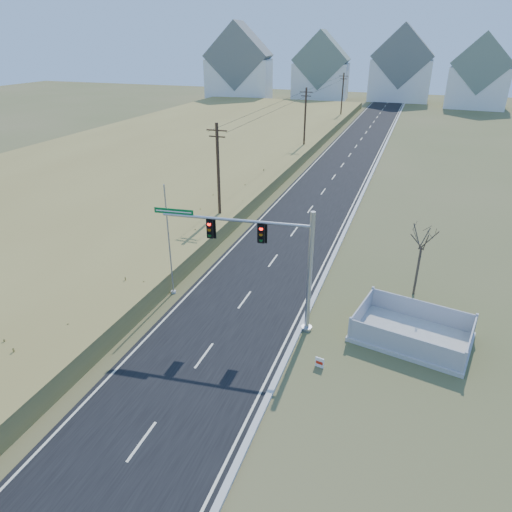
{
  "coord_description": "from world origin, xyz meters",
  "views": [
    {
      "loc": [
        9.06,
        -19.33,
        15.2
      ],
      "look_at": [
        0.85,
        3.78,
        3.4
      ],
      "focal_mm": 32.0,
      "sensor_mm": 36.0,
      "label": 1
    }
  ],
  "objects": [
    {
      "name": "flagpole",
      "position": [
        -4.76,
        3.34,
        2.95
      ],
      "size": [
        0.33,
        0.33,
        7.38
      ],
      "color": "#B7B5AD",
      "rests_on": "ground"
    },
    {
      "name": "fence_enclosure",
      "position": [
        10.2,
        3.31,
        0.28
      ],
      "size": [
        6.85,
        5.31,
        1.4
      ],
      "rotation": [
        0.0,
        0.0,
        -0.19
      ],
      "color": "#B7B5AD",
      "rests_on": "ground"
    },
    {
      "name": "traffic_signal_mast",
      "position": [
        2.64,
        1.98,
        4.42
      ],
      "size": [
        9.0,
        1.31,
        7.21
      ],
      "rotation": [
        0.0,
        0.0,
        0.11
      ],
      "color": "#9EA0A5",
      "rests_on": "ground"
    },
    {
      "name": "bare_tree",
      "position": [
        10.14,
        8.47,
        4.09
      ],
      "size": [
        1.92,
        1.92,
        5.08
      ],
      "color": "#4C3F33",
      "rests_on": "ground"
    },
    {
      "name": "condo_nnw",
      "position": [
        -18.0,
        108.0,
        6.94
      ],
      "size": [
        14.93,
        11.17,
        17.03
      ],
      "rotation": [
        0.0,
        0.0,
        0.07
      ],
      "color": "white",
      "rests_on": "ground"
    },
    {
      "name": "ground",
      "position": [
        0.0,
        0.0,
        0.0
      ],
      "size": [
        260.0,
        260.0,
        0.0
      ],
      "primitive_type": "plane",
      "color": "#4C5328",
      "rests_on": "ground"
    },
    {
      "name": "utility_pole_mid",
      "position": [
        -6.5,
        45.0,
        4.68
      ],
      "size": [
        1.8,
        0.26,
        9.0
      ],
      "color": "#422D1E",
      "rests_on": "ground"
    },
    {
      "name": "condo_nw",
      "position": [
        -38.0,
        100.0,
        7.7
      ],
      "size": [
        17.69,
        13.38,
        19.05
      ],
      "rotation": [
        0.0,
        0.0,
        0.14
      ],
      "color": "white",
      "rests_on": "ground"
    },
    {
      "name": "road",
      "position": [
        0.0,
        50.0,
        0.03
      ],
      "size": [
        8.0,
        180.0,
        0.06
      ],
      "primitive_type": "cube",
      "color": "black",
      "rests_on": "ground"
    },
    {
      "name": "utility_pole_near",
      "position": [
        -6.5,
        15.0,
        4.68
      ],
      "size": [
        1.8,
        0.26,
        9.0
      ],
      "color": "#422D1E",
      "rests_on": "ground"
    },
    {
      "name": "condo_n",
      "position": [
        2.0,
        112.0,
        7.61
      ],
      "size": [
        15.27,
        10.2,
        18.54
      ],
      "color": "white",
      "rests_on": "ground"
    },
    {
      "name": "condo_ne",
      "position": [
        20.0,
        104.0,
        6.84
      ],
      "size": [
        14.12,
        10.51,
        16.52
      ],
      "rotation": [
        0.0,
        0.0,
        -0.1
      ],
      "color": "white",
      "rests_on": "ground"
    },
    {
      "name": "open_sign",
      "position": [
        5.91,
        -0.83,
        0.3
      ],
      "size": [
        0.46,
        0.14,
        0.57
      ],
      "rotation": [
        0.0,
        0.0,
        -0.18
      ],
      "color": "white",
      "rests_on": "ground"
    },
    {
      "name": "reed_marsh",
      "position": [
        -24.0,
        40.0,
        0.65
      ],
      "size": [
        38.0,
        110.0,
        1.3
      ],
      "primitive_type": "cube",
      "color": "olive",
      "rests_on": "ground"
    },
    {
      "name": "curb",
      "position": [
        4.15,
        50.0,
        0.09
      ],
      "size": [
        0.3,
        180.0,
        0.18
      ],
      "primitive_type": "cube",
      "color": "#B2AFA8",
      "rests_on": "ground"
    },
    {
      "name": "utility_pole_far",
      "position": [
        -6.5,
        75.0,
        4.68
      ],
      "size": [
        1.8,
        0.26,
        9.0
      ],
      "color": "#422D1E",
      "rests_on": "ground"
    }
  ]
}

